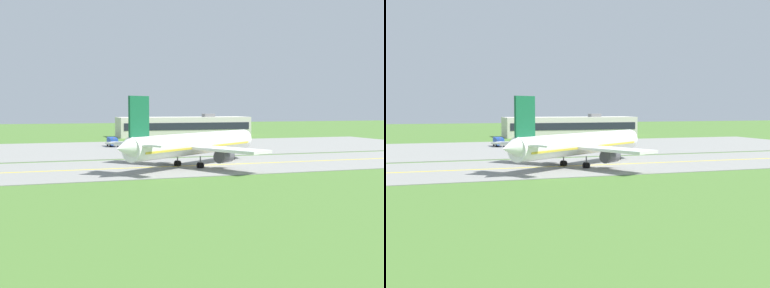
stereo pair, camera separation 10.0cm
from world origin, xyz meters
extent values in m
plane|color=#47702D|center=(0.00, 0.00, 0.00)|extent=(500.00, 500.00, 0.00)
cube|color=gray|center=(0.00, 0.00, 0.05)|extent=(240.00, 28.00, 0.10)
cube|color=gray|center=(10.00, 42.00, 0.05)|extent=(140.00, 52.00, 0.10)
cube|color=yellow|center=(0.00, 0.00, 0.11)|extent=(220.00, 0.60, 0.01)
cylinder|color=white|center=(-2.59, -0.43, 4.20)|extent=(30.14, 22.78, 4.00)
cone|color=white|center=(12.31, 10.01, 4.20)|extent=(4.31, 4.60, 3.80)
cone|color=white|center=(-17.66, -10.99, 4.60)|extent=(4.57, 4.62, 3.40)
cube|color=gold|center=(-2.59, -0.43, 3.70)|extent=(27.96, 21.29, 0.36)
cube|color=#1E232D|center=(10.51, 8.75, 4.90)|extent=(3.43, 3.82, 0.70)
cube|color=white|center=(-9.27, 5.27, 3.70)|extent=(13.74, 14.24, 0.50)
cylinder|color=#47474C|center=(-6.49, 4.78, 2.30)|extent=(4.10, 3.83, 2.30)
cylinder|color=black|center=(-5.18, 5.69, 2.30)|extent=(1.41, 1.86, 2.10)
cube|color=white|center=(0.48, -8.66, 3.70)|extent=(11.09, 15.54, 0.50)
cylinder|color=#47474C|center=(0.97, -5.87, 2.30)|extent=(4.10, 3.83, 2.30)
cylinder|color=black|center=(2.28, -4.95, 2.30)|extent=(1.41, 1.86, 2.10)
cube|color=#145938|center=(-14.88, -9.04, 9.45)|extent=(3.83, 2.85, 6.50)
cube|color=white|center=(-16.88, -6.53, 5.00)|extent=(5.75, 6.10, 0.30)
cube|color=white|center=(-13.21, -11.77, 5.00)|extent=(5.01, 6.41, 0.30)
cylinder|color=slate|center=(8.05, 7.03, 1.38)|extent=(0.24, 0.24, 1.65)
cylinder|color=black|center=(8.05, 7.03, 0.55)|extent=(1.10, 0.92, 1.10)
cylinder|color=slate|center=(-5.72, 0.55, 1.38)|extent=(0.24, 0.24, 1.65)
cylinder|color=black|center=(-5.88, 0.77, 0.55)|extent=(1.10, 0.92, 1.10)
cylinder|color=black|center=(-5.56, 0.32, 0.55)|extent=(1.10, 0.92, 1.10)
cylinder|color=slate|center=(-2.74, -3.71, 1.38)|extent=(0.24, 0.24, 1.65)
cylinder|color=black|center=(-2.90, -3.48, 0.55)|extent=(1.10, 0.92, 1.10)
cylinder|color=black|center=(-2.58, -3.93, 0.55)|extent=(1.10, 0.92, 1.10)
cube|color=#264CA5|center=(-10.27, 46.85, 1.50)|extent=(2.07, 1.88, 1.80)
cube|color=#1E232D|center=(-10.24, 46.08, 1.81)|extent=(1.84, 0.20, 0.81)
cube|color=#264CA5|center=(-10.40, 49.84, 1.60)|extent=(2.28, 4.29, 2.00)
cylinder|color=orange|center=(-10.27, 46.85, 2.50)|extent=(0.20, 0.20, 0.18)
cylinder|color=black|center=(-9.27, 46.89, 0.45)|extent=(0.34, 0.91, 0.90)
cylinder|color=black|center=(-11.27, 46.80, 0.45)|extent=(0.34, 0.91, 0.90)
cylinder|color=black|center=(-9.38, 50.73, 0.45)|extent=(0.34, 0.91, 0.90)
cylinder|color=black|center=(-11.48, 50.64, 0.45)|extent=(0.34, 0.91, 0.90)
cube|color=red|center=(21.37, 32.07, 1.50)|extent=(2.69, 2.68, 1.80)
cube|color=#1E232D|center=(21.90, 31.51, 1.81)|extent=(1.43, 1.34, 0.81)
cylinder|color=silver|center=(19.32, 34.27, 1.75)|extent=(4.18, 4.30, 1.80)
cube|color=#383838|center=(19.32, 34.27, 0.72)|extent=(4.40, 4.50, 0.24)
cylinder|color=orange|center=(21.37, 32.07, 2.50)|extent=(0.20, 0.20, 0.18)
cylinder|color=black|center=(22.10, 32.76, 0.45)|extent=(0.83, 0.86, 0.90)
cylinder|color=black|center=(20.64, 31.39, 0.45)|extent=(0.83, 0.86, 0.90)
cylinder|color=black|center=(19.52, 35.60, 0.45)|extent=(0.83, 0.86, 0.90)
cylinder|color=black|center=(17.98, 34.16, 0.45)|extent=(0.83, 0.86, 0.90)
cube|color=beige|center=(22.49, 89.73, 3.62)|extent=(49.28, 13.29, 7.24)
cube|color=#1E232D|center=(22.49, 83.04, 3.98)|extent=(47.31, 0.10, 2.61)
cube|color=slate|center=(32.35, 89.73, 7.84)|extent=(4.00, 4.00, 1.20)
camera|label=1|loc=(-30.79, -86.01, 10.94)|focal=45.95mm
camera|label=2|loc=(-30.70, -86.04, 10.94)|focal=45.95mm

